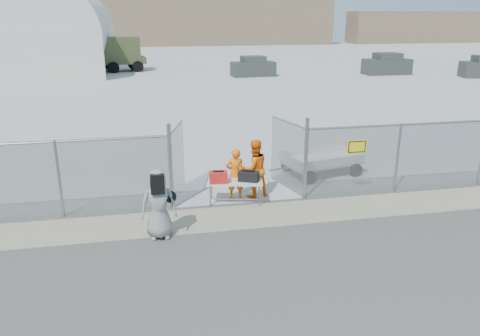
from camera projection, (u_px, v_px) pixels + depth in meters
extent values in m
plane|color=#3E3E3E|center=(255.00, 232.00, 12.07)|extent=(160.00, 160.00, 0.00)
cube|color=#ACACAC|center=(168.00, 66.00, 51.18)|extent=(160.00, 80.00, 0.01)
cube|color=gray|center=(247.00, 216.00, 13.00)|extent=(44.00, 1.60, 0.01)
cube|color=red|center=(218.00, 177.00, 13.58)|extent=(0.56, 0.40, 0.33)
cube|color=black|center=(249.00, 176.00, 13.73)|extent=(0.68, 0.56, 0.28)
imported|color=orange|center=(235.00, 174.00, 14.09)|extent=(0.60, 0.41, 1.57)
imported|color=orange|center=(254.00, 169.00, 14.17)|extent=(1.02, 0.89, 1.80)
imported|color=gray|center=(159.00, 204.00, 11.54)|extent=(0.88, 0.58, 1.79)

